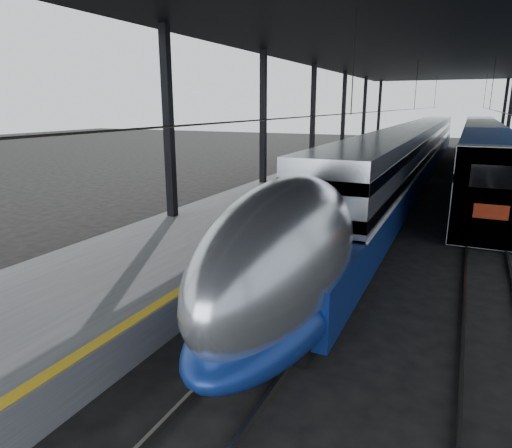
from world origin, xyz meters
The scene contains 7 objects.
ground centered at (0.00, 0.00, 0.00)m, with size 160.00×160.00×0.00m, color black.
platform centered at (-3.50, 20.00, 0.50)m, with size 6.00×80.00×1.00m, color #4C4C4F.
yellow_strip centered at (-0.70, 20.00, 1.00)m, with size 0.30×80.00×0.01m, color gold.
rails centered at (4.50, 20.00, 0.08)m, with size 6.52×80.00×0.16m.
canopy centered at (1.90, 20.00, 9.12)m, with size 18.00×75.00×9.47m.
tgv_train centered at (2.00, 26.11, 1.98)m, with size 2.96×65.20×4.24m.
second_train centered at (7.00, 35.87, 2.14)m, with size 3.06×56.05×4.22m.
Camera 1 is at (5.86, -11.46, 5.80)m, focal length 32.00 mm.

